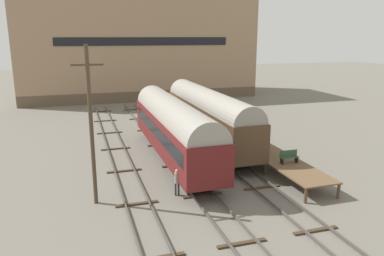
# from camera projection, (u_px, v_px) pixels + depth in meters

# --- Properties ---
(ground_plane) EXTENTS (200.00, 200.00, 0.00)m
(ground_plane) POSITION_uv_depth(u_px,v_px,m) (189.00, 179.00, 26.84)
(ground_plane) COLOR #6B665B
(track_left) EXTENTS (2.60, 60.00, 0.26)m
(track_left) POSITION_uv_depth(u_px,v_px,m) (130.00, 184.00, 25.58)
(track_left) COLOR #4C4742
(track_left) RESTS_ON ground
(track_middle) EXTENTS (2.60, 60.00, 0.26)m
(track_middle) POSITION_uv_depth(u_px,v_px,m) (189.00, 178.00, 26.80)
(track_middle) COLOR #4C4742
(track_middle) RESTS_ON ground
(track_right) EXTENTS (2.60, 60.00, 0.26)m
(track_right) POSITION_uv_depth(u_px,v_px,m) (243.00, 171.00, 28.03)
(track_right) COLOR #4C4742
(track_right) RESTS_ON ground
(train_car_maroon) EXTENTS (3.06, 17.72, 5.16)m
(train_car_maroon) POSITION_uv_depth(u_px,v_px,m) (173.00, 126.00, 30.18)
(train_car_maroon) COLOR black
(train_car_maroon) RESTS_ON ground
(train_car_brown) EXTENTS (2.89, 18.30, 5.25)m
(train_car_brown) POSITION_uv_depth(u_px,v_px,m) (208.00, 114.00, 34.67)
(train_car_brown) COLOR black
(train_car_brown) RESTS_ON ground
(station_platform) EXTENTS (2.69, 10.63, 1.08)m
(station_platform) POSITION_uv_depth(u_px,v_px,m) (280.00, 160.00, 27.94)
(station_platform) COLOR brown
(station_platform) RESTS_ON ground
(bench) EXTENTS (1.40, 0.40, 0.91)m
(bench) POSITION_uv_depth(u_px,v_px,m) (289.00, 156.00, 27.00)
(bench) COLOR #2D4C33
(bench) RESTS_ON station_platform
(person_worker) EXTENTS (0.32, 0.32, 1.77)m
(person_worker) POSITION_uv_depth(u_px,v_px,m) (177.00, 180.00, 23.92)
(person_worker) COLOR #282833
(person_worker) RESTS_ON ground
(utility_pole) EXTENTS (1.80, 0.24, 9.59)m
(utility_pole) POSITION_uv_depth(u_px,v_px,m) (91.00, 125.00, 21.88)
(utility_pole) COLOR #473828
(utility_pole) RESTS_ON ground
(warehouse_building) EXTENTS (37.27, 13.54, 16.71)m
(warehouse_building) POSITION_uv_depth(u_px,v_px,m) (138.00, 46.00, 62.59)
(warehouse_building) COLOR brown
(warehouse_building) RESTS_ON ground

